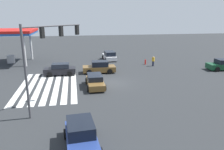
# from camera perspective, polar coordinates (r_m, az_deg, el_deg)

# --- Properties ---
(ground_plane) EXTENTS (124.12, 124.12, 0.00)m
(ground_plane) POSITION_cam_1_polar(r_m,az_deg,el_deg) (25.93, 0.00, -2.07)
(ground_plane) COLOR #2B2D30
(crosswalk_markings) EXTENTS (11.37, 6.30, 0.01)m
(crosswalk_markings) POSITION_cam_1_polar(r_m,az_deg,el_deg) (25.75, -16.32, -2.83)
(crosswalk_markings) COLOR silver
(crosswalk_markings) RESTS_ON ground_plane
(traffic_signal_mast) EXTENTS (4.31, 4.31, 7.19)m
(traffic_signal_mast) POSITION_cam_1_polar(r_m,az_deg,el_deg) (18.15, -17.05, 6.77)
(traffic_signal_mast) COLOR #47474C
(traffic_signal_mast) RESTS_ON ground_plane
(car_0) EXTENTS (4.26, 2.26, 1.56)m
(car_0) POSITION_cam_1_polar(r_m,az_deg,el_deg) (13.86, -8.08, -15.43)
(car_0) COLOR navy
(car_0) RESTS_ON ground_plane
(car_1) EXTENTS (4.50, 2.22, 1.58)m
(car_1) POSITION_cam_1_polar(r_m,az_deg,el_deg) (38.92, -0.66, 5.02)
(car_1) COLOR silver
(car_1) RESTS_ON ground_plane
(car_2) EXTENTS (4.41, 2.02, 1.37)m
(car_2) POSITION_cam_1_polar(r_m,az_deg,el_deg) (24.38, -4.44, -1.62)
(car_2) COLOR brown
(car_2) RESTS_ON ground_plane
(car_3) EXTENTS (2.41, 4.46, 1.57)m
(car_3) POSITION_cam_1_polar(r_m,az_deg,el_deg) (35.82, 27.09, 2.41)
(car_3) COLOR #144728
(car_3) RESTS_ON ground_plane
(car_4) EXTENTS (2.07, 4.17, 1.56)m
(car_4) POSITION_cam_1_polar(r_m,az_deg,el_deg) (29.98, -13.43, 1.40)
(car_4) COLOR black
(car_4) RESTS_ON ground_plane
(car_5) EXTENTS (2.27, 4.56, 1.63)m
(car_5) POSITION_cam_1_polar(r_m,az_deg,el_deg) (30.37, -3.33, 2.01)
(car_5) COLOR brown
(car_5) RESTS_ON ground_plane
(gas_station_canopy) EXTENTS (8.33, 8.33, 5.49)m
(gas_station_canopy) POSITION_cam_1_polar(r_m,az_deg,el_deg) (39.55, -25.58, 9.80)
(gas_station_canopy) COLOR #23519E
(gas_station_canopy) RESTS_ON ground_plane
(pedestrian) EXTENTS (0.41, 0.41, 1.59)m
(pedestrian) POSITION_cam_1_polar(r_m,az_deg,el_deg) (34.83, 10.72, 3.73)
(pedestrian) COLOR #232842
(pedestrian) RESTS_ON ground_plane
(fire_hydrant) EXTENTS (0.22, 0.22, 0.86)m
(fire_hydrant) POSITION_cam_1_polar(r_m,az_deg,el_deg) (35.88, 8.69, 3.42)
(fire_hydrant) COLOR red
(fire_hydrant) RESTS_ON ground_plane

